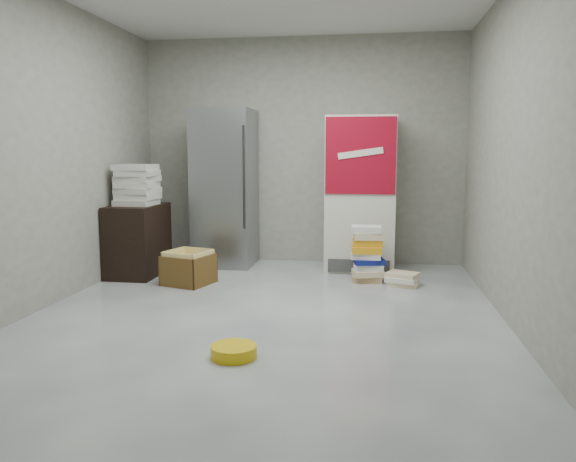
% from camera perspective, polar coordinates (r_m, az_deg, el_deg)
% --- Properties ---
extents(ground, '(5.00, 5.00, 0.00)m').
position_cam_1_polar(ground, '(4.85, -2.41, -8.64)').
color(ground, silver).
rests_on(ground, ground).
extents(room_shell, '(4.04, 5.04, 2.82)m').
position_cam_1_polar(room_shell, '(4.66, -2.54, 13.04)').
color(room_shell, '#A09C90').
rests_on(room_shell, ground).
extents(steel_fridge, '(0.70, 0.72, 1.90)m').
position_cam_1_polar(steel_fridge, '(6.94, -6.41, 4.34)').
color(steel_fridge, gray).
rests_on(steel_fridge, ground).
extents(coke_cooler, '(0.80, 0.73, 1.80)m').
position_cam_1_polar(coke_cooler, '(6.70, 7.38, 3.80)').
color(coke_cooler, silver).
rests_on(coke_cooler, ground).
extents(wood_shelf, '(0.50, 0.80, 0.80)m').
position_cam_1_polar(wood_shelf, '(6.58, -14.99, -0.90)').
color(wood_shelf, black).
rests_on(wood_shelf, ground).
extents(supply_box_stack, '(0.43, 0.44, 0.45)m').
position_cam_1_polar(supply_box_stack, '(6.51, -15.07, 4.56)').
color(supply_box_stack, silver).
rests_on(supply_box_stack, wood_shelf).
extents(phonebook_stack_main, '(0.37, 0.32, 0.61)m').
position_cam_1_polar(phonebook_stack_main, '(6.10, 8.08, -2.32)').
color(phonebook_stack_main, tan).
rests_on(phonebook_stack_main, ground).
extents(phonebook_stack_side, '(0.38, 0.35, 0.14)m').
position_cam_1_polar(phonebook_stack_side, '(6.01, 11.57, -4.83)').
color(phonebook_stack_side, beige).
rests_on(phonebook_stack_side, ground).
extents(cardboard_box, '(0.56, 0.56, 0.36)m').
position_cam_1_polar(cardboard_box, '(6.05, -10.07, -3.95)').
color(cardboard_box, yellow).
rests_on(cardboard_box, ground).
extents(bucket_lid, '(0.32, 0.32, 0.08)m').
position_cam_1_polar(bucket_lid, '(3.93, -5.54, -12.07)').
color(bucket_lid, yellow).
rests_on(bucket_lid, ground).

